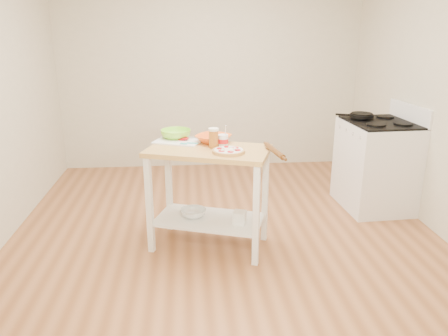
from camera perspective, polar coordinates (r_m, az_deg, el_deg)
room_shell at (r=3.71m, az=0.23°, el=9.90°), size 4.04×4.54×2.74m
prep_island at (r=3.73m, az=-2.02°, el=-1.30°), size 1.13×0.85×0.90m
gas_stove at (r=4.91m, az=19.26°, el=0.42°), size 0.70×0.81×1.11m
skillet at (r=4.86m, az=17.45°, el=6.55°), size 0.38×0.25×0.03m
pizza at (r=3.53m, az=0.62°, el=2.27°), size 0.27×0.27×0.04m
cutting_board at (r=3.90m, az=-5.92°, el=3.60°), size 0.48×0.43×0.04m
spatula at (r=3.77m, az=-4.67°, el=3.24°), size 0.16×0.05×0.01m
knife at (r=3.96m, az=-5.77°, el=3.97°), size 0.27×0.05×0.01m
orange_bowl at (r=3.83m, az=-1.40°, el=3.84°), size 0.40×0.40×0.07m
green_bowl at (r=3.99m, az=-6.31°, el=4.40°), size 0.27×0.27×0.08m
beer_pint at (r=3.65m, az=-1.37°, el=3.94°), size 0.08×0.08×0.17m
yogurt_tub at (r=3.69m, az=-0.12°, el=3.58°), size 0.09×0.09×0.19m
rolling_pin at (r=3.52m, az=6.62°, el=2.20°), size 0.10×0.39×0.04m
shelf_glass_bowl at (r=3.90m, az=-4.03°, el=-5.89°), size 0.31×0.31×0.07m
shelf_bin at (r=3.77m, az=2.06°, el=-6.46°), size 0.14×0.14×0.11m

